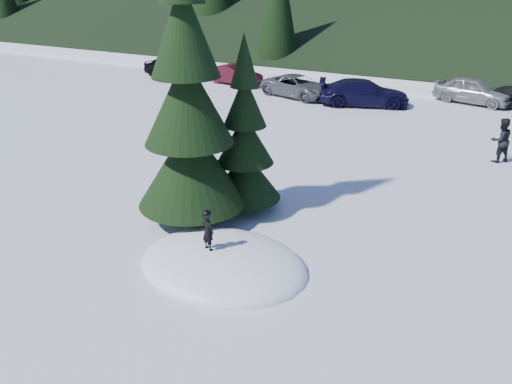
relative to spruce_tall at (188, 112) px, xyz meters
The scene contains 11 objects.
ground 4.37m from the spruce_tall, 39.29° to the right, with size 200.00×200.00×0.00m, color white.
snow_mound 4.37m from the spruce_tall, 39.29° to the right, with size 4.48×3.52×0.96m, color white.
spruce_tall is the anchor object (origin of this frame).
spruce_short 2.11m from the spruce_tall, 54.46° to the left, with size 2.20×2.20×5.37m.
child_skier 3.59m from the spruce_tall, 46.37° to the right, with size 0.37×0.24×1.00m, color black.
adult_0 12.72m from the spruce_tall, 52.79° to the left, with size 0.86×0.67×1.76m, color black.
car_0 23.31m from the spruce_tall, 129.75° to the left, with size 1.60×3.97×1.35m, color black.
car_1 20.16m from the spruce_tall, 117.51° to the left, with size 1.35×3.88×1.28m, color #3A0A14.
car_2 17.08m from the spruce_tall, 103.89° to the left, with size 2.12×4.61×1.28m, color #55585E.
car_3 16.44m from the spruce_tall, 89.81° to the left, with size 2.02×4.97×1.44m, color black.
car_4 20.62m from the spruce_tall, 74.81° to the left, with size 1.74×4.33×1.47m, color gray.
Camera 1 is at (6.01, -9.14, 6.84)m, focal length 35.00 mm.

